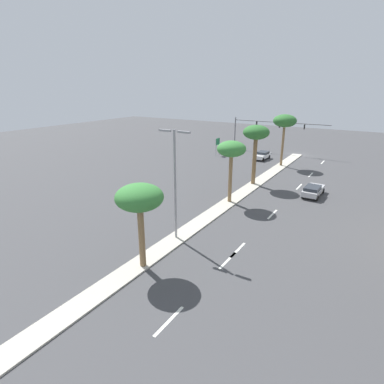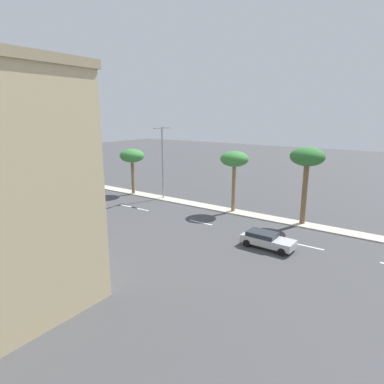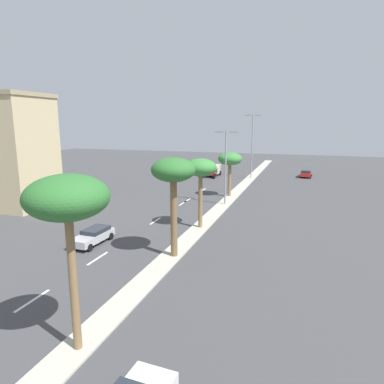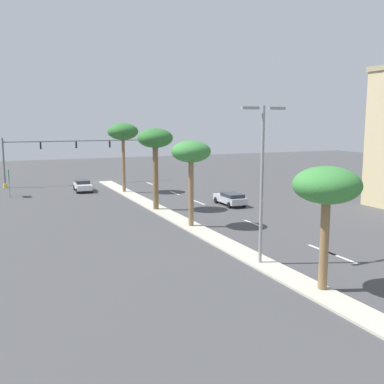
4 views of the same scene
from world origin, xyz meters
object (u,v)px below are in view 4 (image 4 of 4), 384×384
palm_tree_outboard (123,133)px  sedan_silver_left (230,198)px  directional_road_sign (9,177)px  palm_tree_mid (155,141)px  street_lamp_far (262,172)px  traffic_signal_gantry (46,153)px  palm_tree_center (191,154)px  palm_tree_right (327,188)px  sedan_white_leading (83,185)px

palm_tree_outboard → sedan_silver_left: 16.24m
directional_road_sign → palm_tree_mid: palm_tree_mid is taller
directional_road_sign → street_lamp_far: (-12.88, 32.70, 3.33)m
traffic_signal_gantry → directional_road_sign: size_ratio=5.87×
palm_tree_center → sedan_silver_left: bearing=-136.3°
palm_tree_mid → palm_tree_right: (-0.67, 23.60, -1.39)m
palm_tree_right → sedan_white_leading: palm_tree_right is taller
traffic_signal_gantry → directional_road_sign: (5.05, 8.22, -2.02)m
traffic_signal_gantry → palm_tree_right: traffic_signal_gantry is taller
palm_tree_right → sedan_white_leading: (4.91, -38.76, -4.60)m
palm_tree_right → directional_road_sign: bearing=-70.4°
palm_tree_mid → palm_tree_outboard: bearing=-90.8°
directional_road_sign → palm_tree_mid: 19.55m
directional_road_sign → palm_tree_outboard: palm_tree_outboard is taller
street_lamp_far → palm_tree_outboard: bearing=-90.0°
palm_tree_right → street_lamp_far: street_lamp_far is taller
directional_road_sign → street_lamp_far: size_ratio=0.34×
traffic_signal_gantry → palm_tree_outboard: 13.27m
palm_tree_center → sedan_silver_left: size_ratio=1.54×
palm_tree_center → sedan_silver_left: palm_tree_center is taller
palm_tree_center → palm_tree_right: size_ratio=1.11×
palm_tree_center → street_lamp_far: bearing=89.4°
palm_tree_mid → sedan_silver_left: bearing=175.5°
palm_tree_mid → palm_tree_center: size_ratio=1.13×
directional_road_sign → sedan_white_leading: bearing=-173.2°
traffic_signal_gantry → palm_tree_center: 31.37m
street_lamp_far → sedan_silver_left: 20.14m
directional_road_sign → sedan_silver_left: 25.43m
directional_road_sign → palm_tree_outboard: 13.97m
palm_tree_outboard → sedan_silver_left: (-7.74, 12.70, -6.52)m
palm_tree_outboard → sedan_white_leading: (4.41, -3.08, -6.50)m
traffic_signal_gantry → sedan_silver_left: traffic_signal_gantry is taller
directional_road_sign → palm_tree_right: palm_tree_right is taller
palm_tree_outboard → palm_tree_mid: size_ratio=1.06×
palm_tree_outboard → traffic_signal_gantry: bearing=-52.7°
palm_tree_mid → palm_tree_center: (-0.25, 7.93, -0.70)m
directional_road_sign → sedan_white_leading: (-8.50, -1.01, -1.57)m
palm_tree_outboard → sedan_white_leading: palm_tree_outboard is taller
traffic_signal_gantry → palm_tree_mid: (-7.69, 22.37, 2.40)m
palm_tree_mid → palm_tree_center: bearing=91.8°
palm_tree_center → street_lamp_far: size_ratio=0.74×
palm_tree_right → sedan_silver_left: size_ratio=1.40×
sedan_white_leading → directional_road_sign: bearing=6.8°
palm_tree_right → sedan_silver_left: (-7.23, -22.98, -4.62)m
traffic_signal_gantry → sedan_white_leading: bearing=115.5°
traffic_signal_gantry → palm_tree_right: (-8.36, 45.98, 1.02)m
sedan_white_leading → street_lamp_far: bearing=97.4°
palm_tree_outboard → palm_tree_right: 35.74m
palm_tree_mid → directional_road_sign: bearing=-48.0°
directional_road_sign → street_lamp_far: bearing=111.5°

